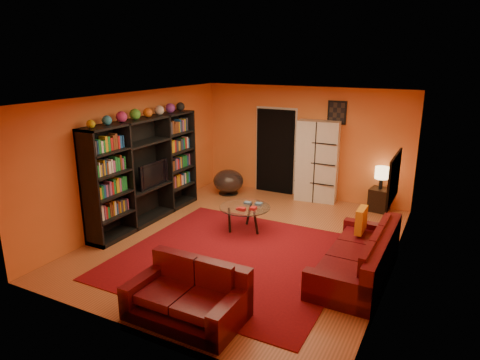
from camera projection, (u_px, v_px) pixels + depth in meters
The scene contains 20 objects.
floor at pixel (247, 241), 7.86m from camera, with size 6.00×6.00×0.00m, color #9C5630.
ceiling at pixel (247, 97), 7.12m from camera, with size 6.00×6.00×0.00m, color white.
wall_back at pixel (304, 143), 10.05m from camera, with size 6.00×6.00×0.00m, color orange.
wall_front at pixel (131, 234), 4.93m from camera, with size 6.00×6.00×0.00m, color orange.
wall_left at pixel (136, 157), 8.59m from camera, with size 6.00×6.00×0.00m, color orange.
wall_right at pixel (397, 193), 6.39m from camera, with size 6.00×6.00×0.00m, color orange.
rug at pixel (233, 257), 7.21m from camera, with size 3.60×3.60×0.01m, color #600A11.
doorway at pixel (275, 152), 10.40m from camera, with size 0.95×0.10×2.04m, color black.
wall_art_right at pixel (394, 178), 6.06m from camera, with size 0.03×1.00×0.70m, color black.
wall_art_back at pixel (337, 113), 9.49m from camera, with size 0.42×0.03×0.52m, color black.
entertainment_unit at pixel (145, 171), 8.56m from camera, with size 0.45×3.00×2.10m, color black.
tv at pixel (151, 174), 8.64m from camera, with size 0.11×0.87×0.50m, color black.
sofa at pixel (362, 258), 6.57m from camera, with size 0.98×2.32×0.85m.
loveseat at pixel (190, 295), 5.55m from camera, with size 1.50×0.91×0.85m.
throw_pillow at pixel (361, 220), 7.14m from camera, with size 0.12×0.42×0.42m, color orange.
coffee_table at pixel (245, 209), 8.18m from camera, with size 0.97×0.97×0.49m.
storage_cabinet at pixel (317, 161), 9.80m from camera, with size 0.93×0.42×1.87m, color silver.
bowl_chair at pixel (228, 181), 10.42m from camera, with size 0.74×0.74×0.60m.
side_table at pixel (379, 200), 9.31m from camera, with size 0.40×0.40×0.50m, color black.
table_lamp at pixel (382, 173), 9.14m from camera, with size 0.29×0.29×0.48m.
Camera 1 is at (3.21, -6.47, 3.28)m, focal length 32.00 mm.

